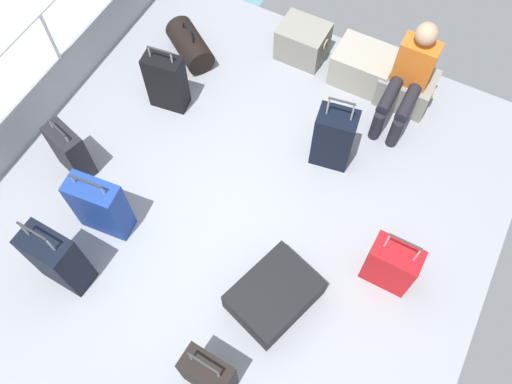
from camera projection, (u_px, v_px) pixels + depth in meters
name	position (u px, v px, depth m)	size (l,w,h in m)	color
ground_plane	(226.00, 235.00, 4.76)	(4.40, 5.20, 0.06)	gray
gunwale_port	(22.00, 125.00, 5.00)	(0.06, 5.20, 0.45)	gray
cargo_crate_0	(303.00, 41.00, 5.53)	(0.52, 0.39, 0.39)	gray
cargo_crate_1	(363.00, 67.00, 5.38)	(0.62, 0.44, 0.38)	#9E9989
cargo_crate_2	(406.00, 88.00, 5.27)	(0.55, 0.41, 0.35)	gray
passenger_seated	(409.00, 76.00, 4.87)	(0.34, 0.66, 1.05)	orange
suitcase_0	(57.00, 259.00, 4.24)	(0.42, 0.26, 0.92)	black
suitcase_2	(209.00, 374.00, 3.91)	(0.39, 0.23, 0.72)	black
suitcase_3	(100.00, 207.00, 4.49)	(0.46, 0.26, 0.77)	navy
suitcase_4	(274.00, 295.00, 4.33)	(0.70, 0.81, 0.27)	black
suitcase_5	(166.00, 82.00, 5.12)	(0.39, 0.25, 0.77)	black
suitcase_6	(70.00, 151.00, 4.80)	(0.40, 0.28, 0.66)	black
suitcase_7	(334.00, 138.00, 4.81)	(0.39, 0.30, 0.87)	black
suitcase_8	(391.00, 265.00, 4.31)	(0.40, 0.24, 0.76)	red
duffel_bag	(190.00, 45.00, 5.56)	(0.65, 0.57, 0.43)	black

